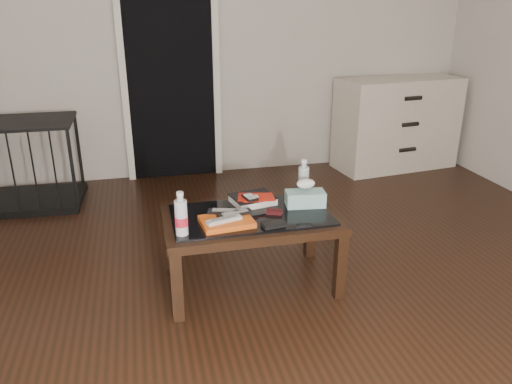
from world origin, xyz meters
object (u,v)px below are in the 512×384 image
pet_crate (23,178)px  water_bottle_left (181,213)px  dresser (396,123)px  coffee_table (251,224)px  tissue_box (305,199)px  water_bottle_right (303,178)px  textbook (253,199)px

pet_crate → water_bottle_left: pet_crate is taller
dresser → pet_crate: (-3.49, -0.23, -0.22)m
coffee_table → tissue_box: size_ratio=4.35×
pet_crate → tissue_box: (1.90, -1.61, 0.28)m
coffee_table → pet_crate: 2.28m
water_bottle_left → water_bottle_right: size_ratio=1.00×
water_bottle_right → tissue_box: bearing=-103.8°
dresser → textbook: dresser is taller
coffee_table → water_bottle_left: (-0.41, -0.17, 0.18)m
coffee_table → textbook: bearing=72.8°
dresser → tissue_box: size_ratio=5.45×
water_bottle_right → tissue_box: (-0.04, -0.15, -0.07)m
coffee_table → dresser: dresser is taller
coffee_table → dresser: bearing=44.4°
dresser → tissue_box: 2.44m
pet_crate → textbook: pet_crate is taller
dresser → water_bottle_left: size_ratio=5.26×
pet_crate → textbook: size_ratio=3.71×
textbook → pet_crate: bearing=124.8°
water_bottle_right → tissue_box: size_ratio=1.03×
coffee_table → water_bottle_left: bearing=-156.9°
tissue_box → dresser: bearing=56.3°
coffee_table → dresser: (1.93, 1.89, 0.05)m
textbook → water_bottle_left: bearing=-156.0°
water_bottle_left → tissue_box: bearing=16.4°
water_bottle_left → tissue_box: size_ratio=1.03×
dresser → pet_crate: size_ratio=1.35×
pet_crate → water_bottle_right: 2.45m
coffee_table → tissue_box: tissue_box is taller
coffee_table → tissue_box: 0.36m
textbook → tissue_box: tissue_box is taller
water_bottle_right → dresser: bearing=47.5°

